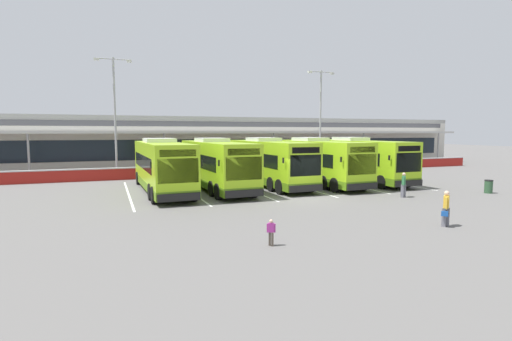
# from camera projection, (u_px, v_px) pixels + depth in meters

# --- Properties ---
(ground_plane) EXTENTS (200.00, 200.00, 0.00)m
(ground_plane) POSITION_uv_depth(u_px,v_px,m) (306.00, 198.00, 24.66)
(ground_plane) COLOR #605E5B
(terminal_building) EXTENTS (70.00, 13.00, 6.00)m
(terminal_building) POSITION_uv_depth(u_px,v_px,m) (206.00, 142.00, 49.36)
(terminal_building) COLOR beige
(terminal_building) RESTS_ON ground
(red_barrier_wall) EXTENTS (60.00, 0.40, 1.10)m
(red_barrier_wall) POSITION_uv_depth(u_px,v_px,m) (236.00, 169.00, 38.08)
(red_barrier_wall) COLOR maroon
(red_barrier_wall) RESTS_ON ground
(coach_bus_leftmost) EXTENTS (3.11, 12.21, 3.78)m
(coach_bus_leftmost) POSITION_uv_depth(u_px,v_px,m) (162.00, 167.00, 27.34)
(coach_bus_leftmost) COLOR #9ED11E
(coach_bus_leftmost) RESTS_ON ground
(coach_bus_left_centre) EXTENTS (3.11, 12.21, 3.78)m
(coach_bus_left_centre) POSITION_uv_depth(u_px,v_px,m) (216.00, 165.00, 28.71)
(coach_bus_left_centre) COLOR #9ED11E
(coach_bus_left_centre) RESTS_ON ground
(coach_bus_centre) EXTENTS (3.11, 12.21, 3.78)m
(coach_bus_centre) POSITION_uv_depth(u_px,v_px,m) (268.00, 163.00, 30.82)
(coach_bus_centre) COLOR #9ED11E
(coach_bus_centre) RESTS_ON ground
(coach_bus_right_centre) EXTENTS (3.11, 12.21, 3.78)m
(coach_bus_right_centre) POSITION_uv_depth(u_px,v_px,m) (316.00, 162.00, 31.68)
(coach_bus_right_centre) COLOR #9ED11E
(coach_bus_right_centre) RESTS_ON ground
(coach_bus_rightmost) EXTENTS (3.11, 12.21, 3.78)m
(coach_bus_rightmost) POSITION_uv_depth(u_px,v_px,m) (357.00, 160.00, 33.33)
(coach_bus_rightmost) COLOR #9ED11E
(coach_bus_rightmost) RESTS_ON ground
(bay_stripe_far_west) EXTENTS (0.14, 13.00, 0.01)m
(bay_stripe_far_west) POSITION_uv_depth(u_px,v_px,m) (128.00, 194.00, 26.50)
(bay_stripe_far_west) COLOR silver
(bay_stripe_far_west) RESTS_ON ground
(bay_stripe_west) EXTENTS (0.14, 13.00, 0.01)m
(bay_stripe_west) POSITION_uv_depth(u_px,v_px,m) (189.00, 191.00, 27.99)
(bay_stripe_west) COLOR silver
(bay_stripe_west) RESTS_ON ground
(bay_stripe_mid_west) EXTENTS (0.14, 13.00, 0.01)m
(bay_stripe_mid_west) POSITION_uv_depth(u_px,v_px,m) (244.00, 188.00, 29.49)
(bay_stripe_mid_west) COLOR silver
(bay_stripe_mid_west) RESTS_ON ground
(bay_stripe_centre) EXTENTS (0.14, 13.00, 0.01)m
(bay_stripe_centre) POSITION_uv_depth(u_px,v_px,m) (293.00, 185.00, 30.98)
(bay_stripe_centre) COLOR silver
(bay_stripe_centre) RESTS_ON ground
(bay_stripe_mid_east) EXTENTS (0.14, 13.00, 0.01)m
(bay_stripe_mid_east) POSITION_uv_depth(u_px,v_px,m) (338.00, 182.00, 32.48)
(bay_stripe_mid_east) COLOR silver
(bay_stripe_mid_east) RESTS_ON ground
(bay_stripe_east) EXTENTS (0.14, 13.00, 0.01)m
(bay_stripe_east) POSITION_uv_depth(u_px,v_px,m) (379.00, 180.00, 33.97)
(bay_stripe_east) COLOR silver
(bay_stripe_east) RESTS_ON ground
(pedestrian_with_handbag) EXTENTS (0.61, 0.51, 1.62)m
(pedestrian_with_handbag) POSITION_uv_depth(u_px,v_px,m) (446.00, 208.00, 17.28)
(pedestrian_with_handbag) COLOR slate
(pedestrian_with_handbag) RESTS_ON ground
(pedestrian_in_dark_coat) EXTENTS (0.45, 0.44, 1.62)m
(pedestrian_in_dark_coat) POSITION_uv_depth(u_px,v_px,m) (404.00, 184.00, 25.02)
(pedestrian_in_dark_coat) COLOR slate
(pedestrian_in_dark_coat) RESTS_ON ground
(pedestrian_child) EXTENTS (0.33, 0.24, 1.00)m
(pedestrian_child) POSITION_uv_depth(u_px,v_px,m) (271.00, 232.00, 14.36)
(pedestrian_child) COLOR #4C4238
(pedestrian_child) RESTS_ON ground
(lamp_post_west) EXTENTS (3.24, 0.28, 11.00)m
(lamp_post_west) POSITION_uv_depth(u_px,v_px,m) (115.00, 110.00, 35.55)
(lamp_post_west) COLOR #9E9EA3
(lamp_post_west) RESTS_ON ground
(lamp_post_centre) EXTENTS (3.24, 0.28, 11.00)m
(lamp_post_centre) POSITION_uv_depth(u_px,v_px,m) (320.00, 113.00, 43.02)
(lamp_post_centre) COLOR #9E9EA3
(lamp_post_centre) RESTS_ON ground
(litter_bin) EXTENTS (0.54, 0.54, 0.93)m
(litter_bin) POSITION_uv_depth(u_px,v_px,m) (489.00, 186.00, 26.77)
(litter_bin) COLOR #2D5133
(litter_bin) RESTS_ON ground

